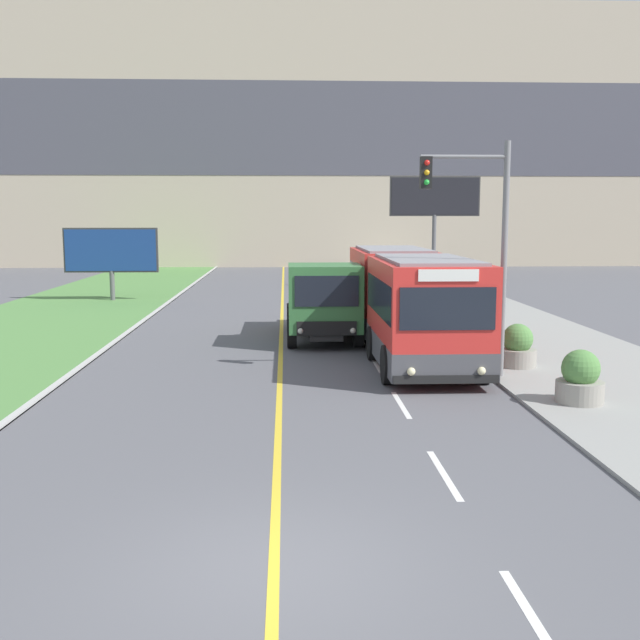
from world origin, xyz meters
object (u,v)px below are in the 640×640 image
(billboard_large, at_px, (435,201))
(planter_round_near, at_px, (580,379))
(city_bus, at_px, (407,301))
(dump_truck, at_px, (323,303))
(traffic_light_mast, at_px, (480,230))
(planter_round_far, at_px, (450,309))
(planter_round_third, at_px, (482,325))
(billboard_small, at_px, (111,251))
(planter_round_second, at_px, (517,348))

(billboard_large, bearing_deg, planter_round_near, -94.34)
(city_bus, relative_size, dump_truck, 1.91)
(traffic_light_mast, xyz_separation_m, planter_round_near, (1.60, -2.88, -3.27))
(dump_truck, bearing_deg, planter_round_far, 34.42)
(billboard_large, height_order, planter_round_far, billboard_large)
(planter_round_near, height_order, planter_round_third, planter_round_third)
(dump_truck, height_order, billboard_small, billboard_small)
(traffic_light_mast, height_order, billboard_large, billboard_large)
(planter_round_second, xyz_separation_m, planter_round_third, (0.09, 4.09, 0.04))
(traffic_light_mast, xyz_separation_m, billboard_large, (3.66, 24.28, 1.21))
(traffic_light_mast, bearing_deg, billboard_large, 81.43)
(billboard_large, distance_m, billboard_small, 18.31)
(billboard_large, relative_size, planter_round_third, 5.06)
(dump_truck, relative_size, traffic_light_mast, 1.02)
(dump_truck, xyz_separation_m, billboard_small, (-9.98, 13.07, 1.13))
(city_bus, bearing_deg, planter_round_near, -68.57)
(traffic_light_mast, bearing_deg, planter_round_third, 73.76)
(planter_round_near, bearing_deg, planter_round_second, 92.04)
(dump_truck, xyz_separation_m, planter_round_far, (5.05, 3.46, -0.68))
(planter_round_second, bearing_deg, city_bus, 131.54)
(billboard_large, bearing_deg, dump_truck, -111.84)
(planter_round_far, bearing_deg, billboard_small, 147.41)
(billboard_large, distance_m, planter_round_second, 23.61)
(dump_truck, xyz_separation_m, planter_round_near, (5.29, -8.81, -0.74))
(traffic_light_mast, height_order, planter_round_third, traffic_light_mast)
(traffic_light_mast, bearing_deg, planter_round_second, 39.73)
(dump_truck, bearing_deg, billboard_large, 68.16)
(city_bus, relative_size, planter_round_third, 9.26)
(city_bus, bearing_deg, dump_truck, 145.12)
(planter_round_near, height_order, planter_round_second, planter_round_near)
(traffic_light_mast, distance_m, planter_round_near, 4.64)
(city_bus, bearing_deg, billboard_large, 76.51)
(planter_round_third, bearing_deg, planter_round_near, -89.62)
(billboard_small, relative_size, planter_round_second, 3.90)
(planter_round_second, xyz_separation_m, planter_round_far, (-0.10, 8.18, 0.06))
(city_bus, relative_size, billboard_small, 2.55)
(billboard_large, relative_size, planter_round_second, 5.43)
(traffic_light_mast, bearing_deg, dump_truck, 121.97)
(city_bus, xyz_separation_m, traffic_light_mast, (1.17, -4.16, 2.29))
(city_bus, xyz_separation_m, planter_round_second, (2.62, -2.96, -0.98))
(city_bus, height_order, planter_round_second, city_bus)
(planter_round_near, distance_m, planter_round_second, 4.09)
(traffic_light_mast, relative_size, planter_round_far, 4.59)
(billboard_large, height_order, planter_round_third, billboard_large)
(planter_round_near, xyz_separation_m, planter_round_third, (-0.05, 8.18, 0.04))
(city_bus, bearing_deg, planter_round_second, -48.46)
(city_bus, bearing_deg, planter_round_third, 22.69)
(traffic_light_mast, distance_m, planter_round_third, 6.39)
(dump_truck, height_order, planter_round_second, dump_truck)
(dump_truck, relative_size, planter_round_near, 5.19)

